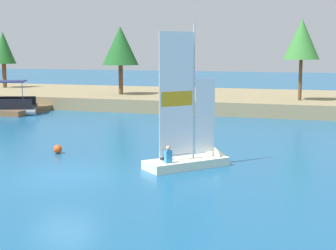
{
  "coord_description": "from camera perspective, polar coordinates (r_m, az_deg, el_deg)",
  "views": [
    {
      "loc": [
        10.3,
        -18.57,
        5.15
      ],
      "look_at": [
        2.16,
        7.28,
        1.2
      ],
      "focal_mm": 56.14,
      "sensor_mm": 36.0,
      "label": 1
    }
  ],
  "objects": [
    {
      "name": "shore_bank",
      "position": [
        47.86,
        4.97,
        2.73
      ],
      "size": [
        80.0,
        14.74,
        1.08
      ],
      "primitive_type": "cube",
      "color": "#897A56",
      "rests_on": "ground"
    },
    {
      "name": "shoreline_tree_midleft",
      "position": [
        47.27,
        -5.2,
        8.55
      ],
      "size": [
        3.23,
        3.23,
        6.05
      ],
      "color": "brown",
      "rests_on": "shore_bank"
    },
    {
      "name": "shoreline_tree_centre",
      "position": [
        42.9,
        14.32,
        8.98
      ],
      "size": [
        2.8,
        2.8,
        6.37
      ],
      "color": "brown",
      "rests_on": "shore_bank"
    },
    {
      "name": "shoreline_tree_left",
      "position": [
        58.07,
        -17.46,
        7.95
      ],
      "size": [
        2.53,
        2.53,
        5.82
      ],
      "color": "brown",
      "rests_on": "shore_bank"
    },
    {
      "name": "pontoon_boat",
      "position": [
        43.54,
        -17.62,
        2.01
      ],
      "size": [
        6.06,
        4.63,
        2.64
      ],
      "rotation": [
        0.0,
        0.0,
        0.43
      ],
      "color": "#B2B2B7",
      "rests_on": "ground"
    },
    {
      "name": "wooden_dock",
      "position": [
        44.03,
        -14.98,
        1.58
      ],
      "size": [
        1.87,
        5.53,
        0.44
      ],
      "primitive_type": "cube",
      "color": "brown",
      "rests_on": "ground"
    },
    {
      "name": "channel_buoy",
      "position": [
        26.6,
        -11.89,
        -2.58
      ],
      "size": [
        0.43,
        0.43,
        0.43
      ],
      "primitive_type": "sphere",
      "color": "#E54C19",
      "rests_on": "ground"
    },
    {
      "name": "sailboat",
      "position": [
        23.29,
        3.36,
        -3.2
      ],
      "size": [
        3.79,
        3.98,
        6.65
      ],
      "rotation": [
        0.0,
        0.0,
        0.83
      ],
      "color": "silver",
      "rests_on": "ground"
    },
    {
      "name": "ground_plane",
      "position": [
        21.85,
        -11.25,
        -5.5
      ],
      "size": [
        200.0,
        200.0,
        0.0
      ],
      "primitive_type": "plane",
      "color": "#195684"
    }
  ]
}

